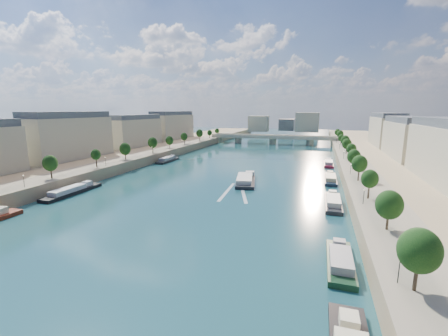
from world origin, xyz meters
The scene contains 17 objects.
ground centered at (0.00, 100.00, 0.00)m, with size 700.00×700.00×0.00m, color #0C3436.
quay_left centered at (-72.00, 100.00, 2.50)m, with size 44.00×520.00×5.00m, color #9E8460.
quay_right centered at (72.00, 100.00, 2.50)m, with size 44.00×520.00×5.00m, color #9E8460.
pave_left centered at (-57.00, 100.00, 5.05)m, with size 14.00×520.00×0.10m, color gray.
pave_right centered at (57.00, 100.00, 5.05)m, with size 14.00×520.00×0.10m, color gray.
trees_left centered at (-55.00, 102.00, 10.48)m, with size 4.80×268.80×8.26m.
trees_right centered at (55.00, 110.00, 10.48)m, with size 4.80×268.80×8.26m.
lamps_left centered at (-52.50, 90.00, 7.78)m, with size 0.36×200.36×4.28m.
lamps_right centered at (52.50, 105.00, 7.78)m, with size 0.36×200.36×4.28m.
buildings_left centered at (-85.00, 112.00, 16.45)m, with size 16.00×226.00×23.20m.
buildings_right centered at (85.00, 112.00, 16.45)m, with size 16.00×226.00×23.20m.
skyline centered at (3.19, 319.52, 14.66)m, with size 79.00×42.00×22.00m.
bridge centered at (0.00, 225.86, 5.08)m, with size 112.00×12.00×8.15m.
tour_barge centered at (10.99, 79.57, 0.96)m, with size 12.58×27.25×3.68m.
wake centered at (10.99, 62.94, 0.02)m, with size 12.69×26.01×0.04m.
moored_barges_left centered at (-45.50, 34.91, 0.84)m, with size 5.00×159.44×3.60m.
moored_barges_right centered at (45.50, 57.56, 0.84)m, with size 5.00×163.35×3.60m.
Camera 1 is at (40.27, -41.41, 30.51)m, focal length 24.00 mm.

